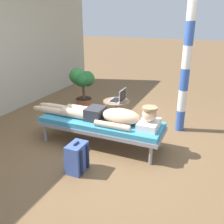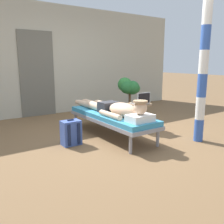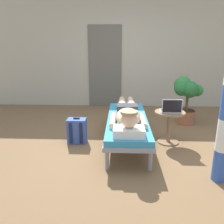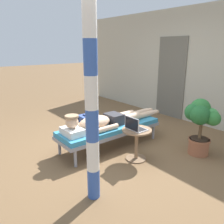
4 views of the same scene
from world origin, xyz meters
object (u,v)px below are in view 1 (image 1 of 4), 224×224
Objects in this scene: potted_plant at (83,84)px; lounge_chair at (101,124)px; person_reclining at (107,115)px; laptop at (119,98)px; backpack at (77,158)px; side_table at (116,110)px; porch_post at (187,57)px.

lounge_chair is at bearing -140.01° from potted_plant.
person_reclining reaches higher than lounge_chair.
lounge_chair is 6.42× the size of laptop.
potted_plant is (2.02, 1.04, 0.40)m from backpack.
lounge_chair is at bearing 2.48° from backpack.
side_table reaches higher than lounge_chair.
potted_plant is at bearing 39.99° from lounge_chair.
laptop is 0.12× the size of porch_post.
potted_plant reaches higher than side_table.
lounge_chair is 2.08× the size of potted_plant.
porch_post is at bearing -70.48° from laptop.
side_table is 1.50m from backpack.
backpack is (-0.81, -0.04, -0.15)m from lounge_chair.
porch_post reaches higher than person_reclining.
porch_post is at bearing -94.21° from potted_plant.
lounge_chair is 0.92× the size of person_reclining.
porch_post reaches higher than laptop.
backpack is 2.41m from porch_post.
side_table is 0.55× the size of potted_plant.
laptop is 0.32× the size of potted_plant.
side_table is (0.68, 0.12, -0.16)m from person_reclining.
lounge_chair is 0.68m from side_table.
porch_post reaches higher than side_table.
lounge_chair is 0.20m from person_reclining.
backpack is 0.44× the size of potted_plant.
laptop reaches higher than lounge_chair.
person_reclining is 2.27× the size of potted_plant.
lounge_chair is at bearing -178.61° from side_table.
porch_post is (1.86, -1.05, 1.12)m from backpack.
backpack is at bearing 175.06° from person_reclining.
porch_post reaches higher than lounge_chair.
lounge_chair is at bearing 134.14° from porch_post.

